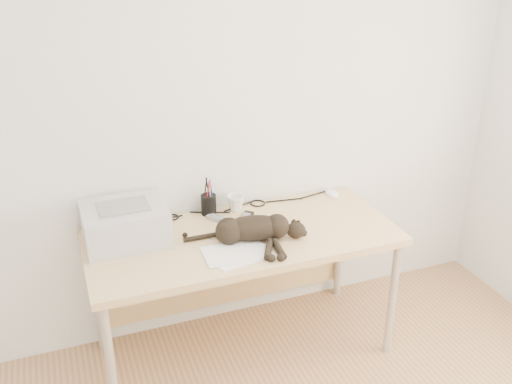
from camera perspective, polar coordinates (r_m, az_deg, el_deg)
name	(u,v)px	position (r m, az deg, el deg)	size (l,w,h in m)	color
wall_back	(219,111)	(3.05, -3.70, 8.09)	(3.50, 3.50, 0.00)	silver
desk	(238,249)	(3.09, -1.84, -5.72)	(1.60, 0.70, 0.74)	#DBBF80
printer	(125,223)	(2.93, -12.97, -3.08)	(0.41, 0.35, 0.19)	#ABABB0
papers	(237,253)	(2.78, -1.92, -6.15)	(0.34, 0.25, 0.01)	white
cat	(251,230)	(2.86, -0.47, -3.82)	(0.60, 0.37, 0.14)	black
mug	(236,203)	(3.18, -2.05, -1.11)	(0.10, 0.10, 0.09)	white
pen_cup	(209,204)	(3.14, -4.75, -1.22)	(0.08, 0.08, 0.21)	black
remote_grey	(221,220)	(3.08, -3.49, -2.80)	(0.05, 0.18, 0.02)	gray
remote_black	(243,220)	(3.07, -1.28, -2.80)	(0.05, 0.19, 0.02)	black
mouse	(332,191)	(3.41, 7.61, 0.06)	(0.07, 0.12, 0.04)	white
cable_tangle	(225,209)	(3.21, -3.17, -1.68)	(1.36, 0.09, 0.01)	black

